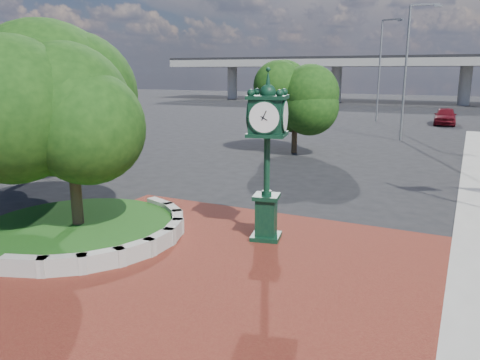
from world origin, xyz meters
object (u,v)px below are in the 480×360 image
object	(u,v)px
parked_car	(445,116)
street_lamp_near	(410,63)
street_lamp_far	(382,63)
post_clock	(267,150)

from	to	relation	value
parked_car	street_lamp_near	bearing A→B (deg)	-101.73
street_lamp_far	parked_car	bearing A→B (deg)	0.79
post_clock	street_lamp_far	size ratio (longest dim) A/B	0.51
street_lamp_far	post_clock	bearing A→B (deg)	-85.22
post_clock	street_lamp_near	size ratio (longest dim) A/B	0.53
street_lamp_near	parked_car	bearing A→B (deg)	80.44
street_lamp_near	street_lamp_far	size ratio (longest dim) A/B	0.97
parked_car	street_lamp_far	distance (m)	8.24
post_clock	street_lamp_far	bearing A→B (deg)	94.78
post_clock	street_lamp_near	xyz separation A→B (m)	(1.05, 24.56, 2.93)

